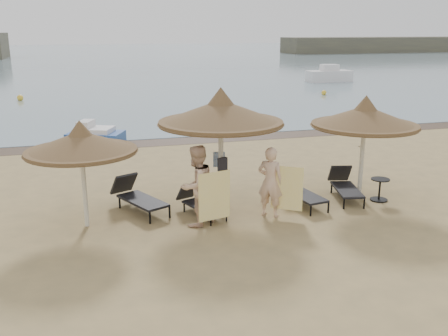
# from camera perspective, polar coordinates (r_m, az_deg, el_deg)

# --- Properties ---
(ground) EXTENTS (160.00, 160.00, 0.00)m
(ground) POSITION_cam_1_polar(r_m,az_deg,el_deg) (12.62, 1.41, -5.90)
(ground) COLOR #A58B55
(ground) RESTS_ON ground
(sea) EXTENTS (200.00, 140.00, 0.03)m
(sea) POSITION_cam_1_polar(r_m,az_deg,el_deg) (91.39, -13.88, 12.30)
(sea) COLOR slate
(sea) RESTS_ON ground
(wet_sand_strip) EXTENTS (200.00, 1.60, 0.01)m
(wet_sand_strip) POSITION_cam_1_polar(r_m,az_deg,el_deg) (21.41, -6.03, 3.06)
(wet_sand_strip) COLOR #463427
(wet_sand_strip) RESTS_ON ground
(palapa_left) EXTENTS (2.63, 2.63, 2.61)m
(palapa_left) POSITION_cam_1_polar(r_m,az_deg,el_deg) (12.07, -16.04, 2.80)
(palapa_left) COLOR beige
(palapa_left) RESTS_ON ground
(palapa_center) EXTENTS (3.25, 3.25, 3.22)m
(palapa_center) POSITION_cam_1_polar(r_m,az_deg,el_deg) (12.76, -0.37, 6.32)
(palapa_center) COLOR beige
(palapa_center) RESTS_ON ground
(palapa_right) EXTENTS (2.94, 2.94, 2.91)m
(palapa_right) POSITION_cam_1_polar(r_m,az_deg,el_deg) (14.16, 15.81, 5.64)
(palapa_right) COLOR beige
(palapa_right) RESTS_ON ground
(lounger_far_left) EXTENTS (1.42, 2.04, 0.88)m
(lounger_far_left) POSITION_cam_1_polar(r_m,az_deg,el_deg) (13.34, -9.91, -3.13)
(lounger_far_left) COLOR black
(lounger_far_left) RESTS_ON ground
(lounger_near_left) EXTENTS (1.07, 1.67, 0.71)m
(lounger_near_left) POSITION_cam_1_polar(r_m,az_deg,el_deg) (12.91, -2.88, -3.90)
(lounger_near_left) COLOR black
(lounger_near_left) RESTS_ON ground
(lounger_near_right) EXTENTS (0.89, 1.91, 0.82)m
(lounger_near_right) POSITION_cam_1_polar(r_m,az_deg,el_deg) (13.82, 8.54, -2.51)
(lounger_near_right) COLOR black
(lounger_near_right) RESTS_ON ground
(lounger_far_right) EXTENTS (1.01, 1.90, 0.81)m
(lounger_far_right) POSITION_cam_1_polar(r_m,az_deg,el_deg) (14.55, 13.64, -1.89)
(lounger_far_right) COLOR black
(lounger_far_right) RESTS_ON ground
(side_table) EXTENTS (0.52, 0.52, 0.62)m
(side_table) POSITION_cam_1_polar(r_m,az_deg,el_deg) (14.56, 17.35, -2.44)
(side_table) COLOR black
(side_table) RESTS_ON ground
(person_left) EXTENTS (1.26, 1.16, 2.30)m
(person_left) POSITION_cam_1_polar(r_m,az_deg,el_deg) (11.94, -3.16, -1.33)
(person_left) COLOR #DBB291
(person_left) RESTS_ON ground
(person_right) EXTENTS (1.15, 1.10, 2.10)m
(person_right) POSITION_cam_1_polar(r_m,az_deg,el_deg) (12.59, 5.33, -0.96)
(person_right) COLOR #DBB291
(person_right) RESTS_ON ground
(towel_left) EXTENTS (0.83, 0.23, 1.19)m
(towel_left) POSITION_cam_1_polar(r_m,az_deg,el_deg) (11.80, -1.10, -3.22)
(towel_left) COLOR yellow
(towel_left) RESTS_ON ground
(towel_right) EXTENTS (0.68, 0.48, 1.13)m
(towel_right) POSITION_cam_1_polar(r_m,az_deg,el_deg) (12.57, 7.19, -2.32)
(towel_right) COLOR yellow
(towel_right) RESTS_ON ground
(bag_patterned) EXTENTS (0.33, 0.19, 0.39)m
(bag_patterned) POSITION_cam_1_polar(r_m,az_deg,el_deg) (13.20, -0.57, 0.98)
(bag_patterned) COLOR silver
(bag_patterned) RESTS_ON ground
(bag_dark) EXTENTS (0.27, 0.16, 0.37)m
(bag_dark) POSITION_cam_1_polar(r_m,az_deg,el_deg) (12.89, -0.17, 0.39)
(bag_dark) COLOR black
(bag_dark) RESTS_ON ground
(pedal_boat) EXTENTS (2.50, 2.04, 1.01)m
(pedal_boat) POSITION_cam_1_polar(r_m,az_deg,el_deg) (21.20, -14.52, 3.55)
(pedal_boat) COLOR #244EA2
(pedal_boat) RESTS_ON ground
(buoy_left) EXTENTS (0.41, 0.41, 0.41)m
(buoy_left) POSITION_cam_1_polar(r_m,az_deg,el_deg) (36.08, -22.27, 7.43)
(buoy_left) COLOR yellow
(buoy_left) RESTS_ON ground
(buoy_right) EXTENTS (0.36, 0.36, 0.36)m
(buoy_right) POSITION_cam_1_polar(r_m,az_deg,el_deg) (37.10, 11.35, 8.44)
(buoy_right) COLOR yellow
(buoy_right) RESTS_ON ground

